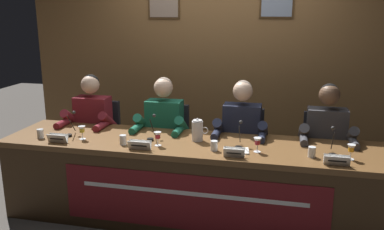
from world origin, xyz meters
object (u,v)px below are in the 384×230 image
object	(u,v)px
chair_center_right	(242,155)
chair_far_right	(322,161)
nameplate_center_right	(234,153)
panelist_far_right	(326,141)
chair_far_left	(100,144)
juice_glass_center_left	(158,136)
panelist_far_left	(90,125)
nameplate_far_left	(58,138)
water_cup_center_left	(123,140)
microphone_far_left	(70,128)
juice_glass_center_right	(257,142)
microphone_center_left	(152,131)
microphone_center_right	(239,139)
chair_center_left	(168,149)
nameplate_center_left	(140,145)
water_cup_far_right	(312,152)
water_cup_center_right	(214,146)
water_pitcher_central	(198,130)
juice_glass_far_right	(351,149)
document_stack_center_right	(236,151)
conference_table	(189,171)
panelist_center_left	(162,130)
water_cup_far_left	(40,134)
microphone_far_right	(333,146)
panelist_center_right	(241,135)
nameplate_far_right	(337,160)
juice_glass_far_left	(82,130)

from	to	relation	value
chair_center_right	chair_far_right	world-z (taller)	same
nameplate_center_right	panelist_far_right	world-z (taller)	panelist_far_right
chair_far_left	chair_far_right	xyz separation A→B (m)	(2.36, 0.00, 0.00)
juice_glass_center_left	panelist_far_right	world-z (taller)	panelist_far_right
panelist_far_left	panelist_far_right	bearing A→B (deg)	0.00
nameplate_far_left	water_cup_center_left	xyz separation A→B (m)	(0.59, 0.08, -0.00)
microphone_far_left	juice_glass_center_right	world-z (taller)	microphone_far_left
microphone_center_left	microphone_center_right	bearing A→B (deg)	-3.21
chair_center_left	nameplate_center_left	xyz separation A→B (m)	(0.01, -0.87, 0.34)
juice_glass_center_right	water_cup_far_right	xyz separation A→B (m)	(0.44, -0.02, -0.05)
water_cup_center_right	water_pitcher_central	world-z (taller)	water_pitcher_central
chair_far_left	water_cup_far_right	world-z (taller)	chair_far_left
water_cup_center_left	juice_glass_far_right	world-z (taller)	juice_glass_far_right
panelist_far_left	juice_glass_center_left	size ratio (longest dim) A/B	10.02
microphone_center_left	document_stack_center_right	bearing A→B (deg)	-11.39
chair_far_left	nameplate_center_right	world-z (taller)	chair_far_left
juice_glass_center_right	chair_center_right	bearing A→B (deg)	105.15
conference_table	juice_glass_center_left	size ratio (longest dim) A/B	27.83
panelist_center_left	water_pitcher_central	distance (m)	0.55
panelist_far_left	document_stack_center_right	bearing A→B (deg)	-18.54
water_cup_center_right	chair_center_right	bearing A→B (deg)	77.84
conference_table	water_cup_far_left	distance (m)	1.42
microphone_far_right	water_pitcher_central	distance (m)	1.15
panelist_center_right	water_cup_far_right	size ratio (longest dim) A/B	14.62
microphone_far_left	water_cup_center_right	world-z (taller)	microphone_far_left
chair_far_right	nameplate_center_left	bearing A→B (deg)	-150.89
nameplate_center_left	document_stack_center_right	bearing A→B (deg)	9.74
nameplate_center_left	panelist_far_right	world-z (taller)	panelist_far_right
microphone_far_left	microphone_center_right	size ratio (longest dim) A/B	1.00
microphone_far_left	document_stack_center_right	bearing A→B (deg)	-3.84
nameplate_center_left	nameplate_far_right	bearing A→B (deg)	-0.20
water_cup_far_left	water_pitcher_central	size ratio (longest dim) A/B	0.40
juice_glass_center_right	panelist_far_right	distance (m)	0.79
panelist_center_right	microphone_center_right	distance (m)	0.43
nameplate_center_right	nameplate_far_right	distance (m)	0.78
nameplate_center_left	chair_far_right	size ratio (longest dim) A/B	0.22
nameplate_center_right	juice_glass_far_right	distance (m)	0.92
microphone_far_left	nameplate_far_right	xyz separation A→B (m)	(2.36, -0.25, -0.03)
water_cup_far_left	juice_glass_far_right	size ratio (longest dim) A/B	0.69
panelist_far_right	microphone_far_right	bearing A→B (deg)	-89.33
panelist_far_left	microphone_center_right	xyz separation A→B (m)	(1.61, -0.42, 0.09)
panelist_center_left	water_cup_center_left	size ratio (longest dim) A/B	14.62
conference_table	microphone_far_right	bearing A→B (deg)	2.71
juice_glass_center_right	microphone_center_right	xyz separation A→B (m)	(-0.16, 0.09, -0.01)
panelist_far_left	microphone_center_right	world-z (taller)	panelist_far_left
conference_table	water_cup_far_left	bearing A→B (deg)	-176.54
juice_glass_far_left	panelist_far_right	xyz separation A→B (m)	(2.17, 0.52, -0.10)
chair_center_left	microphone_far_right	distance (m)	1.74
chair_far_left	microphone_center_left	distance (m)	1.06
juice_glass_center_left	conference_table	bearing A→B (deg)	10.28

